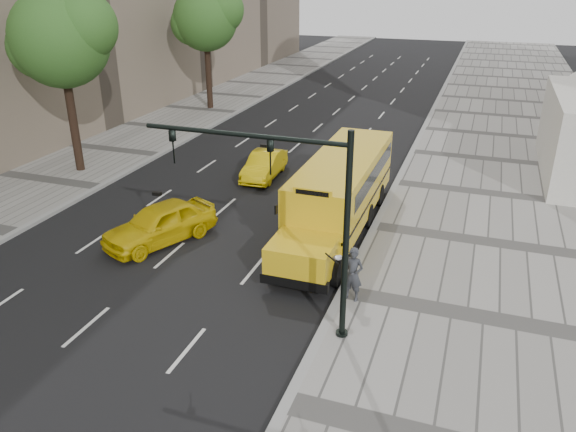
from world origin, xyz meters
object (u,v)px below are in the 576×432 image
(tree_b, at_px, (61,38))
(school_bus, at_px, (341,187))
(traffic_signal, at_px, (298,207))
(taxi_far, at_px, (264,165))
(tree_c, at_px, (206,18))
(pedestrian, at_px, (353,274))
(taxi_near, at_px, (160,223))

(tree_b, xyz_separation_m, school_bus, (14.91, -2.01, -5.24))
(tree_b, relative_size, traffic_signal, 1.47)
(taxi_far, xyz_separation_m, traffic_signal, (5.98, -12.38, 3.42))
(tree_c, relative_size, traffic_signal, 1.43)
(pedestrian, bearing_deg, taxi_near, 175.27)
(tree_c, xyz_separation_m, school_bus, (14.91, -17.60, -5.03))
(taxi_far, height_order, pedestrian, pedestrian)
(school_bus, height_order, traffic_signal, traffic_signal)
(school_bus, distance_m, taxi_near, 7.58)
(tree_c, distance_m, school_bus, 23.61)
(pedestrian, height_order, traffic_signal, traffic_signal)
(traffic_signal, bearing_deg, tree_c, 121.54)
(tree_b, bearing_deg, school_bus, -7.68)
(school_bus, bearing_deg, tree_c, 130.28)
(tree_b, distance_m, traffic_signal, 18.67)
(tree_b, distance_m, tree_c, 15.59)
(tree_b, xyz_separation_m, tree_c, (-0.00, 15.59, -0.20))
(traffic_signal, bearing_deg, school_bus, 95.05)
(tree_c, xyz_separation_m, taxi_near, (8.50, -21.52, -5.99))
(pedestrian, relative_size, traffic_signal, 0.29)
(taxi_near, height_order, pedestrian, pedestrian)
(tree_c, xyz_separation_m, pedestrian, (16.83, -23.40, -5.72))
(tree_c, height_order, taxi_near, tree_c)
(taxi_far, bearing_deg, pedestrian, -58.77)
(taxi_near, bearing_deg, pedestrian, 12.18)
(tree_b, bearing_deg, tree_c, 90.01)
(tree_c, bearing_deg, tree_b, -89.99)
(pedestrian, bearing_deg, tree_c, 133.74)
(school_bus, relative_size, pedestrian, 6.22)
(school_bus, relative_size, taxi_far, 2.84)
(taxi_near, relative_size, taxi_far, 1.16)
(tree_b, xyz_separation_m, traffic_signal, (15.60, -9.84, -2.91))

